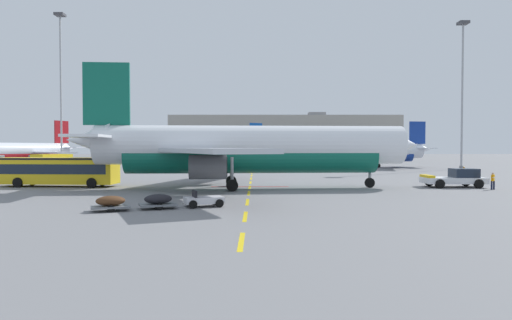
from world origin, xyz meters
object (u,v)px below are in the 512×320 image
object	(u,v)px
airliner_mid_left	(218,151)
baggage_train	(160,201)
catering_truck	(59,165)
apron_light_mast_far	(464,78)
pushback_tug	(457,178)
apron_light_mast_near	(62,74)
airliner_far_right	(18,152)
airliner_foreground	(247,148)
apron_shuttle_bus	(60,170)
airliner_far_center	(370,152)
ground_crew_worker	(495,180)

from	to	relation	value
airliner_mid_left	baggage_train	size ratio (longest dim) A/B	3.01
catering_truck	apron_light_mast_far	bearing A→B (deg)	19.51
pushback_tug	apron_light_mast_near	size ratio (longest dim) A/B	0.20
airliner_far_right	apron_light_mast_near	size ratio (longest dim) A/B	0.89
pushback_tug	apron_light_mast_far	xyz separation A→B (m)	(17.61, 37.43, 15.78)
airliner_mid_left	apron_light_mast_near	distance (m)	35.91
airliner_foreground	apron_shuttle_bus	world-z (taller)	airliner_foreground
baggage_train	pushback_tug	bearing A→B (deg)	31.16
airliner_far_right	apron_light_mast_far	size ratio (longest dim) A/B	0.98
apron_shuttle_bus	baggage_train	xyz separation A→B (m)	(14.00, -16.96, -1.23)
apron_shuttle_bus	airliner_far_right	bearing A→B (deg)	122.57
catering_truck	apron_light_mast_near	world-z (taller)	apron_light_mast_near
pushback_tug	airliner_mid_left	distance (m)	64.12
airliner_far_right	apron_shuttle_bus	distance (m)	47.69
catering_truck	apron_light_mast_far	xyz separation A→B (m)	(64.70, 22.92, 15.03)
baggage_train	apron_shuttle_bus	bearing A→B (deg)	129.52
catering_truck	airliner_foreground	bearing A→B (deg)	-31.91
airliner_far_center	catering_truck	world-z (taller)	airliner_far_center
apron_shuttle_bus	airliner_foreground	bearing A→B (deg)	-6.59
airliner_far_center	apron_light_mast_far	bearing A→B (deg)	-27.20
airliner_foreground	catering_truck	world-z (taller)	airliner_foreground
airliner_far_right	baggage_train	world-z (taller)	airliner_far_right
apron_light_mast_near	airliner_foreground	bearing A→B (deg)	-49.77
airliner_far_center	apron_light_mast_near	distance (m)	62.76
airliner_foreground	baggage_train	size ratio (longest dim) A/B	4.06
pushback_tug	apron_light_mast_near	bearing A→B (deg)	144.12
catering_truck	apron_light_mast_far	distance (m)	70.26
catering_truck	baggage_train	world-z (taller)	catering_truck
apron_light_mast_far	baggage_train	bearing A→B (deg)	-129.63
pushback_tug	apron_shuttle_bus	bearing A→B (deg)	178.95
airliner_far_center	catering_truck	size ratio (longest dim) A/B	3.62
airliner_mid_left	airliner_far_right	bearing A→B (deg)	-156.63
apron_light_mast_far	ground_crew_worker	bearing A→B (deg)	-110.76
apron_light_mast_far	airliner_mid_left	bearing A→B (deg)	157.35
airliner_mid_left	catering_truck	world-z (taller)	airliner_mid_left
airliner_foreground	airliner_far_right	world-z (taller)	airliner_foreground
airliner_foreground	airliner_mid_left	world-z (taller)	airliner_foreground
airliner_mid_left	airliner_far_right	size ratio (longest dim) A/B	0.97
pushback_tug	apron_light_mast_far	world-z (taller)	apron_light_mast_far
pushback_tug	airliner_far_center	xyz separation A→B (m)	(2.46, 45.21, 2.11)
airliner_foreground	airliner_far_center	size ratio (longest dim) A/B	1.31
pushback_tug	airliner_mid_left	world-z (taller)	airliner_mid_left
ground_crew_worker	airliner_mid_left	bearing A→B (deg)	117.94
catering_truck	baggage_train	distance (m)	36.83
pushback_tug	ground_crew_worker	bearing A→B (deg)	-48.63
apron_light_mast_near	ground_crew_worker	bearing A→B (deg)	-36.49
airliner_mid_left	airliner_far_center	bearing A→B (deg)	-20.37
pushback_tug	apron_light_mast_near	xyz separation A→B (m)	(-58.35, 42.21, 17.33)
airliner_far_right	baggage_train	size ratio (longest dim) A/B	3.10
airliner_foreground	pushback_tug	xyz separation A→B (m)	(21.37, 1.50, -3.05)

